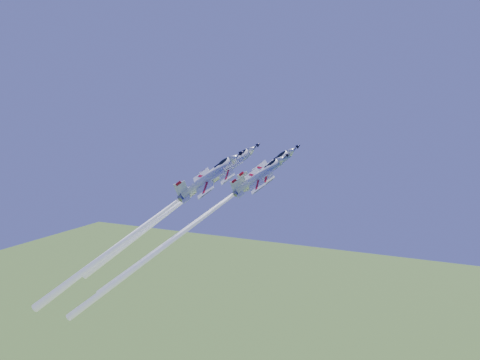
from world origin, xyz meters
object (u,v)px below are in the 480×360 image
at_px(jet_left, 174,208).
at_px(jet_slot, 142,228).
at_px(jet_lead, 202,218).
at_px(jet_right, 181,234).

xyz_separation_m(jet_left, jet_slot, (-0.08, -13.56, -2.30)).
bearing_deg(jet_left, jet_slot, -36.58).
distance_m(jet_left, jet_slot, 13.75).
bearing_deg(jet_lead, jet_right, -44.69).
bearing_deg(jet_left, jet_lead, 26.79).
xyz_separation_m(jet_left, jet_right, (9.85, -12.89, -2.86)).
bearing_deg(jet_lead, jet_left, -153.21).
height_order(jet_left, jet_slot, jet_left).
bearing_deg(jet_left, jet_right, 1.14).
distance_m(jet_right, jet_slot, 9.97).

